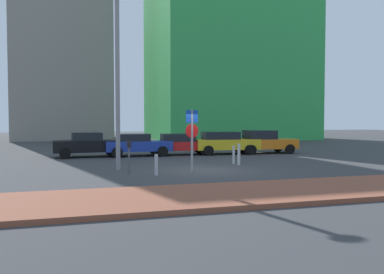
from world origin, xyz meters
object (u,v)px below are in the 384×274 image
(street_lamp, at_px, (117,57))
(traffic_bollard_far, at_px, (234,155))
(parked_car_blue, at_px, (137,144))
(traffic_bollard_mid, at_px, (156,165))
(parked_car_black, at_px, (88,144))
(parked_car_yellow, at_px, (225,142))
(parking_meter, at_px, (129,153))
(parked_car_orange, at_px, (263,142))
(traffic_bollard_near, at_px, (239,154))
(parking_sign_post, at_px, (192,133))
(parked_car_red, at_px, (179,144))

(street_lamp, relative_size, traffic_bollard_far, 9.26)
(parked_car_blue, distance_m, traffic_bollard_mid, 8.94)
(parked_car_blue, relative_size, traffic_bollard_mid, 4.71)
(parked_car_black, xyz_separation_m, parked_car_yellow, (8.70, -0.45, 0.01))
(parked_car_black, height_order, parking_meter, parked_car_black)
(parked_car_black, xyz_separation_m, street_lamp, (1.09, -6.77, 4.28))
(street_lamp, relative_size, traffic_bollard_mid, 10.13)
(parked_car_orange, xyz_separation_m, parking_meter, (-10.05, -7.81, 0.11))
(parked_car_orange, height_order, street_lamp, street_lamp)
(traffic_bollard_near, bearing_deg, traffic_bollard_far, 92.32)
(parking_sign_post, bearing_deg, parked_car_orange, 46.84)
(parked_car_yellow, xyz_separation_m, parked_car_orange, (2.72, -0.09, 0.00))
(parking_sign_post, bearing_deg, parked_car_black, 116.21)
(parking_sign_post, distance_m, traffic_bollard_mid, 2.26)
(parked_car_blue, height_order, traffic_bollard_near, parked_car_blue)
(parked_car_orange, distance_m, parking_meter, 12.72)
(parked_car_black, height_order, traffic_bollard_mid, parked_car_black)
(parked_car_red, distance_m, street_lamp, 9.15)
(parked_car_red, height_order, traffic_bollard_near, parked_car_red)
(parking_sign_post, bearing_deg, traffic_bollard_near, 29.93)
(parked_car_black, height_order, traffic_bollard_near, parked_car_black)
(street_lamp, bearing_deg, traffic_bollard_far, 7.04)
(parked_car_blue, distance_m, traffic_bollard_far, 7.15)
(traffic_bollard_near, bearing_deg, parked_car_yellow, 75.05)
(parking_meter, relative_size, street_lamp, 0.16)
(parked_car_red, xyz_separation_m, parking_sign_post, (-1.54, -8.22, 0.98))
(parking_sign_post, bearing_deg, traffic_bollard_mid, -157.08)
(street_lamp, height_order, traffic_bollard_mid, street_lamp)
(parking_meter, bearing_deg, traffic_bollard_far, 22.26)
(parked_car_yellow, xyz_separation_m, traffic_bollard_near, (-1.66, -6.20, -0.24))
(parked_car_yellow, height_order, traffic_bollard_far, parked_car_yellow)
(parked_car_black, distance_m, street_lamp, 8.09)
(parked_car_red, height_order, street_lamp, street_lamp)
(parked_car_red, height_order, parked_car_yellow, parked_car_yellow)
(parked_car_red, bearing_deg, parked_car_black, 178.71)
(parked_car_black, distance_m, parking_sign_post, 9.35)
(parked_car_blue, xyz_separation_m, parked_car_red, (2.70, 0.03, -0.02))
(parked_car_orange, relative_size, traffic_bollard_near, 4.04)
(traffic_bollard_mid, bearing_deg, street_lamp, 119.22)
(parked_car_red, distance_m, parked_car_yellow, 3.07)
(street_lamp, bearing_deg, parked_car_black, 99.18)
(traffic_bollard_far, bearing_deg, parking_meter, -157.74)
(parked_car_yellow, relative_size, parking_meter, 3.13)
(parking_sign_post, distance_m, street_lamp, 4.77)
(parking_meter, relative_size, traffic_bollard_far, 1.46)
(parked_car_red, distance_m, parking_sign_post, 8.42)
(parked_car_yellow, distance_m, parked_car_orange, 2.73)
(parked_car_orange, bearing_deg, parking_sign_post, -133.16)
(parked_car_red, xyz_separation_m, traffic_bollard_mid, (-3.27, -8.95, -0.28))
(parked_car_yellow, height_order, parked_car_orange, parked_car_orange)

